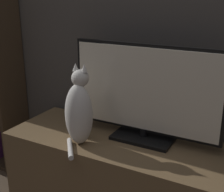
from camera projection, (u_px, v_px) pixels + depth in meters
wall_back at (145, 6)px, 1.88m from camera, size 4.80×0.05×2.60m
tv_stand at (121, 179)px, 1.95m from camera, size 1.41×0.53×0.54m
tv at (145, 94)px, 1.80m from camera, size 0.91×0.22×0.57m
cat at (79, 111)px, 1.78m from camera, size 0.17×0.28×0.47m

